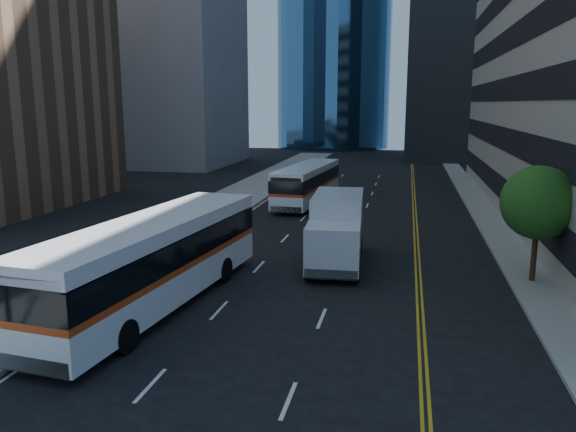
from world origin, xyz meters
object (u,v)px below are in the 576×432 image
object	(u,v)px
street_tree	(539,203)
bus_front	(154,260)
box_truck	(337,229)
bus_rear	(307,183)

from	to	relation	value
street_tree	bus_front	world-z (taller)	street_tree
street_tree	box_truck	bearing A→B (deg)	171.62
street_tree	bus_front	bearing A→B (deg)	-158.19
street_tree	bus_front	size ratio (longest dim) A/B	0.37
bus_front	box_truck	size ratio (longest dim) A/B	1.91
box_truck	bus_front	bearing A→B (deg)	-133.67
street_tree	box_truck	size ratio (longest dim) A/B	0.71
street_tree	box_truck	xyz separation A→B (m)	(-8.88, 1.31, -1.86)
bus_front	bus_rear	size ratio (longest dim) A/B	1.15
bus_rear	bus_front	bearing A→B (deg)	-89.21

